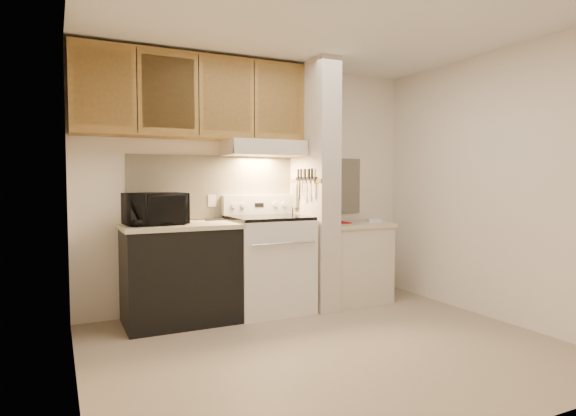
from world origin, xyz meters
TOP-DOWN VIEW (x-y plane):
  - floor at (0.00, 0.00)m, footprint 3.60×3.60m
  - ceiling at (0.00, 0.00)m, footprint 3.60×3.60m
  - wall_back at (0.00, 1.50)m, footprint 3.60×2.50m
  - wall_left at (-1.80, 0.00)m, footprint 0.02×3.00m
  - wall_right at (1.80, 0.00)m, footprint 0.02×3.00m
  - backsplash at (0.00, 1.49)m, footprint 2.60×0.02m
  - range_body at (0.00, 1.16)m, footprint 0.76×0.65m
  - oven_window at (0.00, 0.84)m, footprint 0.50×0.01m
  - oven_handle at (0.00, 0.80)m, footprint 0.65×0.02m
  - cooktop at (0.00, 1.16)m, footprint 0.74×0.64m
  - range_backguard at (0.00, 1.44)m, footprint 0.76×0.08m
  - range_display at (0.00, 1.40)m, footprint 0.10×0.01m
  - range_knob_left_outer at (-0.28, 1.40)m, footprint 0.05×0.02m
  - range_knob_left_inner at (-0.18, 1.40)m, footprint 0.05×0.02m
  - range_knob_right_inner at (0.18, 1.40)m, footprint 0.05×0.02m
  - range_knob_right_outer at (0.28, 1.40)m, footprint 0.05×0.02m
  - dishwasher_front at (-0.88, 1.17)m, footprint 1.00×0.63m
  - left_countertop at (-0.88, 1.17)m, footprint 1.04×0.67m
  - spoon_rest at (-0.48, 1.36)m, footprint 0.19×0.06m
  - teal_jar at (-0.83, 1.39)m, footprint 0.11×0.11m
  - outlet at (-0.48, 1.48)m, footprint 0.08×0.01m
  - microwave at (-1.10, 1.15)m, footprint 0.55×0.41m
  - partition_pillar at (0.51, 1.15)m, footprint 0.22×0.70m
  - pillar_trim at (0.39, 1.15)m, footprint 0.01×0.70m
  - knife_strip at (0.39, 1.10)m, footprint 0.02×0.42m
  - knife_blade_a at (0.38, 0.93)m, footprint 0.01×0.03m
  - knife_handle_a at (0.38, 0.95)m, footprint 0.02×0.02m
  - knife_blade_b at (0.38, 1.02)m, footprint 0.01×0.04m
  - knife_handle_b at (0.38, 1.01)m, footprint 0.02×0.02m
  - knife_blade_c at (0.38, 1.11)m, footprint 0.01×0.04m
  - knife_handle_c at (0.38, 1.10)m, footprint 0.02×0.02m
  - knife_blade_d at (0.38, 1.17)m, footprint 0.01×0.04m
  - knife_handle_d at (0.38, 1.18)m, footprint 0.02×0.02m
  - knife_blade_e at (0.38, 1.26)m, footprint 0.01×0.04m
  - knife_handle_e at (0.38, 1.25)m, footprint 0.02×0.02m
  - oven_mitt at (0.38, 1.32)m, footprint 0.03×0.10m
  - right_cab_base at (0.97, 1.15)m, footprint 0.70×0.60m
  - right_countertop at (0.97, 1.15)m, footprint 0.74×0.64m
  - red_folder at (0.79, 1.20)m, footprint 0.25×0.33m
  - white_box at (1.19, 1.05)m, footprint 0.15×0.12m
  - range_hood at (0.00, 1.28)m, footprint 0.78×0.44m
  - hood_lip at (0.00, 1.07)m, footprint 0.78×0.04m
  - upper_cabinets at (-0.69, 1.32)m, footprint 2.18×0.33m
  - cab_door_a at (-1.51, 1.17)m, footprint 0.46×0.01m
  - cab_gap_a at (-1.23, 1.16)m, footprint 0.01×0.01m
  - cab_door_b at (-0.96, 1.17)m, footprint 0.46×0.01m
  - cab_gap_b at (-0.69, 1.16)m, footprint 0.01×0.01m
  - cab_door_c at (-0.42, 1.17)m, footprint 0.46×0.01m
  - cab_gap_c at (-0.14, 1.16)m, footprint 0.01×0.01m
  - cab_door_d at (0.13, 1.17)m, footprint 0.46×0.01m

SIDE VIEW (x-z plane):
  - floor at x=0.00m, z-range 0.00..0.00m
  - right_cab_base at x=0.97m, z-range 0.00..0.81m
  - dishwasher_front at x=-0.88m, z-range 0.00..0.87m
  - range_body at x=0.00m, z-range 0.00..0.92m
  - oven_window at x=0.00m, z-range 0.35..0.65m
  - oven_handle at x=0.00m, z-range 0.71..0.73m
  - right_countertop at x=0.97m, z-range 0.81..0.85m
  - red_folder at x=0.79m, z-range 0.85..0.86m
  - white_box at x=1.19m, z-range 0.85..0.89m
  - left_countertop at x=-0.88m, z-range 0.87..0.91m
  - spoon_rest at x=-0.48m, z-range 0.91..0.92m
  - cooktop at x=0.00m, z-range 0.92..0.95m
  - teal_jar at x=-0.83m, z-range 0.91..1.01m
  - range_backguard at x=0.00m, z-range 0.95..1.15m
  - range_display at x=0.00m, z-range 1.03..1.07m
  - range_knob_left_outer at x=-0.28m, z-range 1.03..1.07m
  - range_knob_left_inner at x=-0.18m, z-range 1.03..1.07m
  - range_knob_right_inner at x=0.18m, z-range 1.03..1.07m
  - range_knob_right_outer at x=0.28m, z-range 1.03..1.07m
  - microwave at x=-1.10m, z-range 0.91..1.19m
  - outlet at x=-0.48m, z-range 1.04..1.16m
  - oven_mitt at x=0.38m, z-range 1.02..1.26m
  - knife_blade_c at x=0.38m, z-range 1.10..1.30m
  - knife_blade_b at x=0.38m, z-range 1.12..1.30m
  - knife_blade_e at x=0.38m, z-range 1.12..1.30m
  - knife_blade_a at x=0.38m, z-range 1.14..1.30m
  - knife_blade_d at x=0.38m, z-range 1.14..1.30m
  - backsplash at x=0.00m, z-range 0.92..1.55m
  - wall_back at x=0.00m, z-range 1.24..1.26m
  - wall_left at x=-1.80m, z-range 0.00..2.50m
  - wall_right at x=1.80m, z-range 0.00..2.50m
  - partition_pillar at x=0.51m, z-range 0.00..2.50m
  - pillar_trim at x=0.39m, z-range 1.28..1.32m
  - knife_strip at x=0.39m, z-range 1.30..1.34m
  - knife_handle_a at x=0.38m, z-range 1.32..1.42m
  - knife_handle_b at x=0.38m, z-range 1.32..1.42m
  - knife_handle_c at x=0.38m, z-range 1.32..1.42m
  - knife_handle_d at x=0.38m, z-range 1.32..1.42m
  - knife_handle_e at x=0.38m, z-range 1.32..1.42m
  - hood_lip at x=0.00m, z-range 1.55..1.61m
  - range_hood at x=0.00m, z-range 1.55..1.70m
  - upper_cabinets at x=-0.69m, z-range 1.70..2.47m
  - cab_door_a at x=-1.51m, z-range 1.77..2.40m
  - cab_gap_a at x=-1.23m, z-range 1.72..2.45m
  - cab_door_b at x=-0.96m, z-range 1.77..2.40m
  - cab_gap_b at x=-0.69m, z-range 1.72..2.45m
  - cab_door_c at x=-0.42m, z-range 1.77..2.40m
  - cab_gap_c at x=-0.14m, z-range 1.72..2.45m
  - cab_door_d at x=0.13m, z-range 1.77..2.40m
  - ceiling at x=0.00m, z-range 2.50..2.50m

